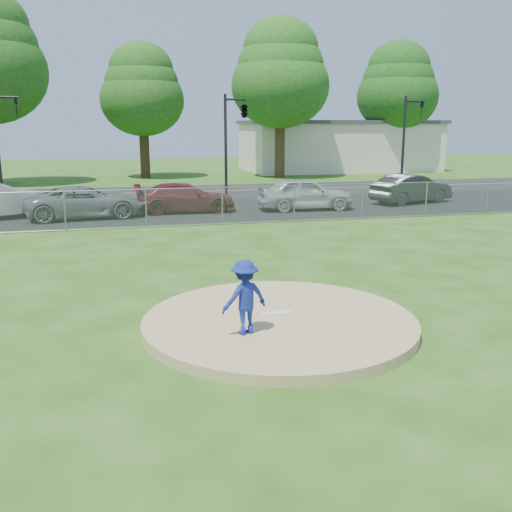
{
  "coord_description": "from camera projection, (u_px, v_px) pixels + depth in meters",
  "views": [
    {
      "loc": [
        -2.93,
        -10.3,
        3.91
      ],
      "look_at": [
        0.0,
        2.0,
        1.0
      ],
      "focal_mm": 40.0,
      "sensor_mm": 36.0,
      "label": 1
    }
  ],
  "objects": [
    {
      "name": "pitcher",
      "position": [
        245.0,
        297.0,
        10.26
      ],
      "size": [
        1.0,
        0.76,
        1.37
      ],
      "primitive_type": "imported",
      "rotation": [
        0.0,
        0.0,
        3.45
      ],
      "color": "navy",
      "rests_on": "pitchers_mound"
    },
    {
      "name": "chain_link_fence",
      "position": [
        197.0,
        207.0,
        22.51
      ],
      "size": [
        40.0,
        0.06,
        1.5
      ],
      "primitive_type": "cube",
      "color": "gray",
      "rests_on": "ground"
    },
    {
      "name": "tree_center",
      "position": [
        142.0,
        89.0,
        41.85
      ],
      "size": [
        6.16,
        6.16,
        9.84
      ],
      "color": "#332112",
      "rests_on": "ground"
    },
    {
      "name": "ground",
      "position": [
        205.0,
        235.0,
        20.78
      ],
      "size": [
        120.0,
        120.0,
        0.0
      ],
      "primitive_type": "plane",
      "color": "#214B10",
      "rests_on": "ground"
    },
    {
      "name": "traffic_cone",
      "position": [
        59.0,
        212.0,
        24.07
      ],
      "size": [
        0.33,
        0.33,
        0.65
      ],
      "primitive_type": "cone",
      "color": "#FF5C0D",
      "rests_on": "parking_lot"
    },
    {
      "name": "parked_car_gray",
      "position": [
        86.0,
        202.0,
        24.41
      ],
      "size": [
        5.19,
        2.91,
        1.37
      ],
      "primitive_type": "imported",
      "rotation": [
        0.0,
        0.0,
        1.7
      ],
      "color": "slate",
      "rests_on": "parking_lot"
    },
    {
      "name": "street",
      "position": [
        171.0,
        192.0,
        34.05
      ],
      "size": [
        60.0,
        7.0,
        0.01
      ],
      "primitive_type": "cube",
      "color": "black",
      "rests_on": "ground"
    },
    {
      "name": "parked_car_pearl",
      "position": [
        305.0,
        193.0,
        26.78
      ],
      "size": [
        4.53,
        1.99,
        1.52
      ],
      "primitive_type": "imported",
      "rotation": [
        0.0,
        0.0,
        1.53
      ],
      "color": "#B6B9BB",
      "rests_on": "parking_lot"
    },
    {
      "name": "tree_far_right",
      "position": [
        398.0,
        86.0,
        47.41
      ],
      "size": [
        6.72,
        6.72,
        10.74
      ],
      "color": "#332112",
      "rests_on": "ground"
    },
    {
      "name": "traffic_signal_left",
      "position": [
        2.0,
        136.0,
        29.42
      ],
      "size": [
        1.28,
        0.2,
        5.6
      ],
      "color": "black",
      "rests_on": "ground"
    },
    {
      "name": "parked_car_darkred",
      "position": [
        185.0,
        198.0,
        26.05
      ],
      "size": [
        4.58,
        1.92,
        1.32
      ],
      "primitive_type": "imported",
      "rotation": [
        0.0,
        0.0,
        1.56
      ],
      "color": "maroon",
      "rests_on": "parking_lot"
    },
    {
      "name": "traffic_signal_center",
      "position": [
        242.0,
        112.0,
        32.02
      ],
      "size": [
        1.42,
        2.48,
        5.6
      ],
      "color": "black",
      "rests_on": "ground"
    },
    {
      "name": "parking_lot",
      "position": [
        185.0,
        210.0,
        26.94
      ],
      "size": [
        50.0,
        8.0,
        0.01
      ],
      "primitive_type": "cube",
      "color": "black",
      "rests_on": "ground"
    },
    {
      "name": "commercial_building",
      "position": [
        337.0,
        145.0,
        50.45
      ],
      "size": [
        16.4,
        9.4,
        4.3
      ],
      "color": "beige",
      "rests_on": "ground"
    },
    {
      "name": "tree_right",
      "position": [
        280.0,
        73.0,
        41.95
      ],
      "size": [
        7.28,
        7.28,
        11.63
      ],
      "color": "#3D2716",
      "rests_on": "ground"
    },
    {
      "name": "parked_car_charcoal",
      "position": [
        411.0,
        189.0,
        29.09
      ],
      "size": [
        4.68,
        2.79,
        1.46
      ],
      "primitive_type": "imported",
      "rotation": [
        0.0,
        0.0,
        1.87
      ],
      "color": "#242427",
      "rests_on": "parking_lot"
    },
    {
      "name": "pitching_rubber",
      "position": [
        277.0,
        313.0,
        11.44
      ],
      "size": [
        0.6,
        0.15,
        0.04
      ],
      "primitive_type": "cube",
      "color": "white",
      "rests_on": "pitchers_mound"
    },
    {
      "name": "pitchers_mound",
      "position": [
        279.0,
        322.0,
        11.28
      ],
      "size": [
        5.4,
        5.4,
        0.2
      ],
      "primitive_type": "cylinder",
      "color": "tan",
      "rests_on": "ground"
    },
    {
      "name": "traffic_signal_right",
      "position": [
        407.0,
        134.0,
        34.61
      ],
      "size": [
        1.28,
        0.2,
        5.6
      ],
      "color": "black",
      "rests_on": "ground"
    }
  ]
}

